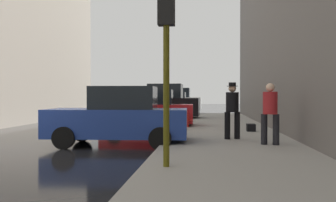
{
  "coord_description": "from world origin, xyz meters",
  "views": [
    {
      "loc": [
        5.23,
        -9.68,
        1.51
      ],
      "look_at": [
        3.6,
        6.95,
        1.28
      ],
      "focal_mm": 40.0,
      "sensor_mm": 36.0,
      "label": 1
    }
  ],
  "objects": [
    {
      "name": "ground_plane",
      "position": [
        0.0,
        0.0,
        0.0
      ],
      "size": [
        120.0,
        120.0,
        0.0
      ],
      "primitive_type": "plane",
      "color": "black"
    },
    {
      "name": "sidewalk",
      "position": [
        6.0,
        0.0,
        0.07
      ],
      "size": [
        4.0,
        40.0,
        0.15
      ],
      "primitive_type": "cube",
      "color": "gray",
      "rests_on": "ground_plane"
    },
    {
      "name": "parked_blue_sedan",
      "position": [
        2.65,
        1.48,
        0.85
      ],
      "size": [
        4.27,
        2.19,
        1.79
      ],
      "color": "navy",
      "rests_on": "ground_plane"
    },
    {
      "name": "parked_red_hatchback",
      "position": [
        2.65,
        7.48,
        0.85
      ],
      "size": [
        4.25,
        2.15,
        1.79
      ],
      "color": "#B2191E",
      "rests_on": "ground_plane"
    },
    {
      "name": "parked_black_suv",
      "position": [
        2.65,
        13.56,
        1.03
      ],
      "size": [
        4.66,
        2.18,
        2.25
      ],
      "color": "black",
      "rests_on": "ground_plane"
    },
    {
      "name": "parked_silver_sedan",
      "position": [
        2.65,
        19.36,
        0.85
      ],
      "size": [
        4.22,
        2.09,
        1.79
      ],
      "color": "#B7BABF",
      "rests_on": "ground_plane"
    },
    {
      "name": "parked_white_van",
      "position": [
        2.65,
        25.63,
        1.03
      ],
      "size": [
        4.63,
        2.12,
        2.25
      ],
      "color": "silver",
      "rests_on": "ground_plane"
    },
    {
      "name": "fire_hydrant",
      "position": [
        4.45,
        6.54,
        0.5
      ],
      "size": [
        0.42,
        0.22,
        0.7
      ],
      "color": "red",
      "rests_on": "sidewalk"
    },
    {
      "name": "traffic_light",
      "position": [
        4.5,
        -2.56,
        2.76
      ],
      "size": [
        0.32,
        0.32,
        3.6
      ],
      "color": "#514C0F",
      "rests_on": "sidewalk"
    },
    {
      "name": "pedestrian_in_red_jacket",
      "position": [
        7.04,
        0.91,
        1.1
      ],
      "size": [
        0.53,
        0.49,
        1.71
      ],
      "color": "black",
      "rests_on": "sidewalk"
    },
    {
      "name": "pedestrian_with_fedora",
      "position": [
        6.1,
        2.19,
        1.14
      ],
      "size": [
        0.53,
        0.49,
        1.78
      ],
      "color": "black",
      "rests_on": "sidewalk"
    },
    {
      "name": "duffel_bag",
      "position": [
        7.0,
        4.89,
        0.29
      ],
      "size": [
        0.32,
        0.44,
        0.28
      ],
      "color": "black",
      "rests_on": "sidewalk"
    }
  ]
}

